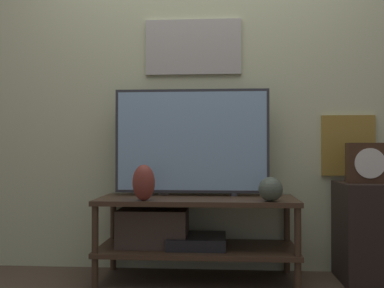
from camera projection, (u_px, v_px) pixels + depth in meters
wall_back at (199, 74)px, 3.14m from camera, size 6.40×0.08×2.70m
media_console at (181, 228)px, 2.83m from camera, size 1.24×0.50×0.52m
television at (192, 141)px, 2.94m from camera, size 1.01×0.05×0.70m
vase_round_glass at (271, 189)px, 2.62m from camera, size 0.14×0.14×0.14m
vase_urn_stoneware at (144, 183)px, 2.66m from camera, size 0.13×0.11×0.21m
candle_jar at (163, 187)px, 3.04m from camera, size 0.07×0.07×0.10m
side_table at (372, 232)px, 2.79m from camera, size 0.41×0.42×0.62m
mantel_clock at (367, 163)px, 2.77m from camera, size 0.25×0.11×0.25m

